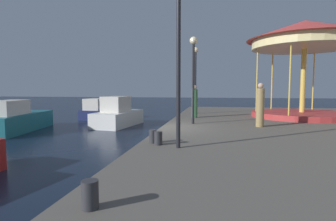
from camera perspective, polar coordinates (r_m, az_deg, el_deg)
ground_plane at (r=11.89m, az=-1.45°, el=-7.30°), size 120.00×120.00×0.00m
quay_dock at (r=12.19m, az=27.92°, el=-5.63°), size 12.13×26.20×0.80m
motorboat_white at (r=18.06m, az=-10.48°, el=-0.95°), size 2.37×4.41×1.94m
motorboat_teal at (r=17.68m, az=-29.16°, el=-1.68°), size 2.54×5.54×1.82m
motorboat_navy at (r=23.20m, az=-13.93°, el=-0.05°), size 1.93×4.68×1.65m
carousel at (r=17.53m, az=26.72°, el=12.14°), size 6.35×6.35×5.46m
lamp_post_near_edge at (r=7.68m, az=2.23°, el=15.85°), size 0.36×0.36×4.67m
lamp_post_mid_promenade at (r=12.80m, az=5.35°, el=9.67°), size 0.36×0.36×4.03m
lamp_post_far_end at (r=18.04m, az=5.78°, el=8.76°), size 0.36×0.36×4.32m
bollard_center at (r=8.35m, az=-3.17°, el=-5.45°), size 0.24×0.24×0.40m
bollard_south at (r=8.06m, az=-2.06°, el=-5.82°), size 0.24×0.24×0.40m
bollard_north at (r=4.09m, az=-16.06°, el=-16.59°), size 0.24×0.24×0.40m
person_near_carousel at (r=12.40m, az=18.78°, el=0.86°), size 0.34×0.34×1.90m
person_by_the_water at (r=15.51m, az=5.58°, el=1.70°), size 0.34×0.34×1.84m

